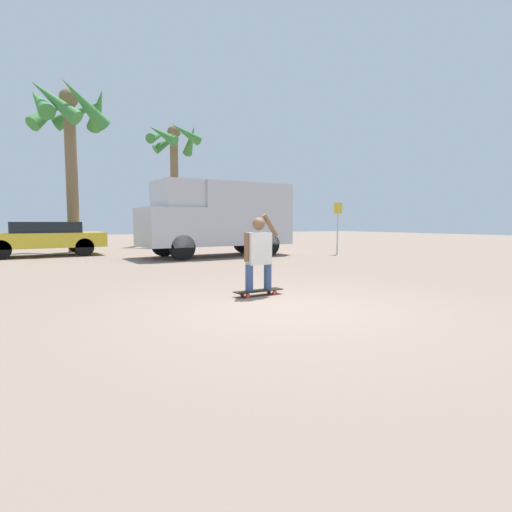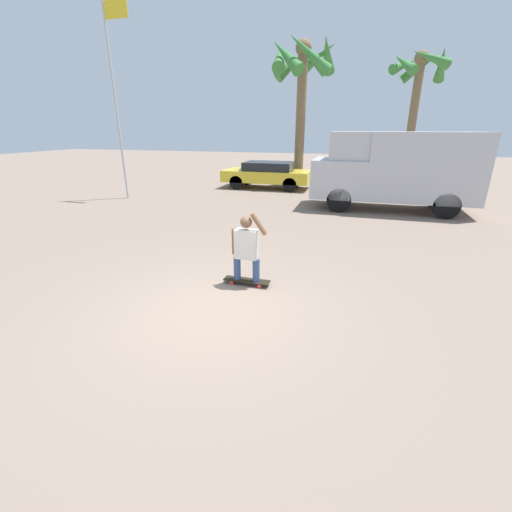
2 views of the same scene
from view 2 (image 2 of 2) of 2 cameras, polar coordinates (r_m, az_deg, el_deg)
name	(u,v)px [view 2 (image 2 of 2)]	position (r m, az deg, el deg)	size (l,w,h in m)	color
ground_plane	(212,310)	(6.06, -7.27, -8.96)	(80.00, 80.00, 0.00)	gray
skateboard	(247,281)	(6.92, -1.56, -4.14)	(0.94, 0.24, 0.10)	black
person_skateboarder	(246,246)	(6.64, -1.63, 1.74)	(0.72, 0.23, 1.39)	#384C7A
camper_van	(396,168)	(14.17, 22.35, 13.42)	(5.85, 2.22, 2.85)	black
parked_car_yellow	(267,174)	(18.34, 1.91, 13.53)	(4.48, 1.92, 1.34)	black
palm_tree_near_van	(418,80)	(22.42, 25.35, 24.96)	(3.03, 3.17, 6.93)	brown
palm_tree_center_background	(302,69)	(19.72, 7.64, 28.45)	(3.54, 3.77, 7.25)	brown
flagpole	(116,89)	(16.51, -22.34, 24.29)	(1.12, 0.12, 7.74)	#B7B7BC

